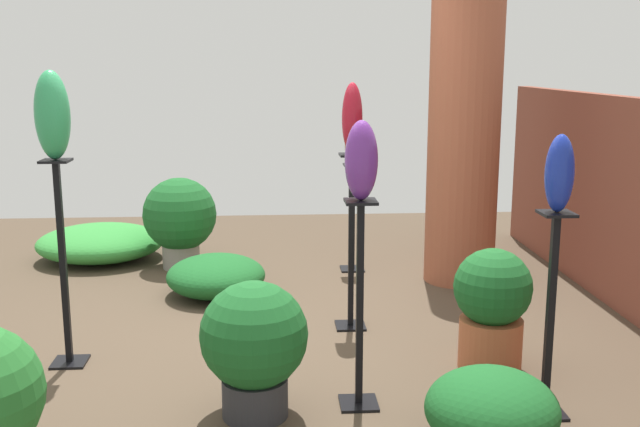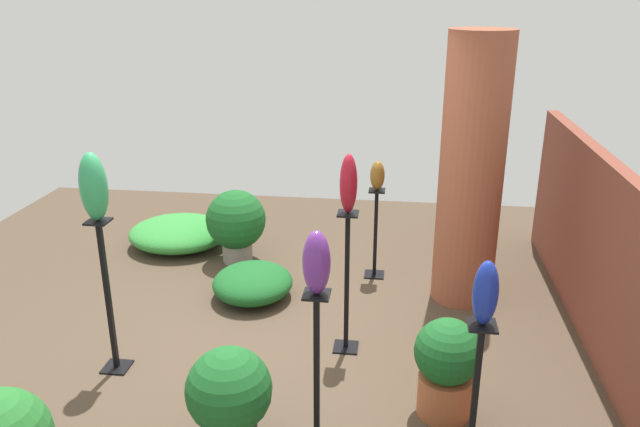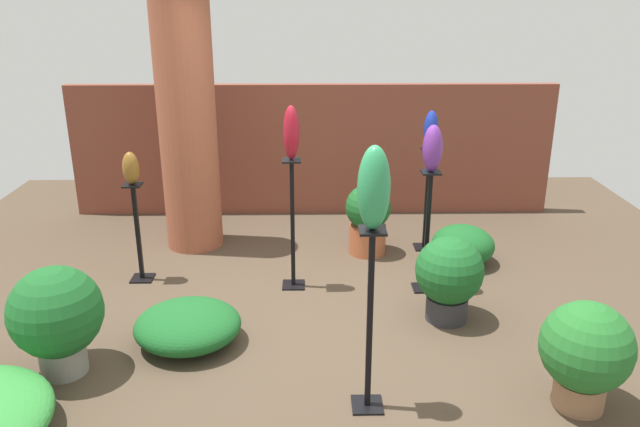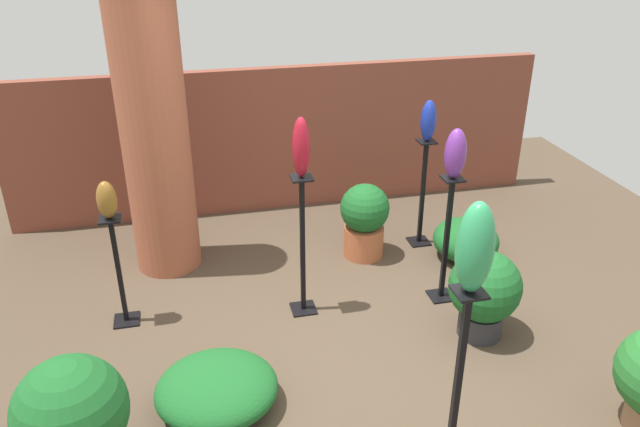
# 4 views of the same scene
# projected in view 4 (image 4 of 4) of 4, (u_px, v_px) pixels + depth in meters

# --- Properties ---
(ground_plane) EXTENTS (8.00, 8.00, 0.00)m
(ground_plane) POSITION_uv_depth(u_px,v_px,m) (345.00, 352.00, 4.64)
(ground_plane) COLOR #4C3D2D
(brick_wall_back) EXTENTS (5.60, 0.12, 1.53)m
(brick_wall_back) POSITION_uv_depth(u_px,v_px,m) (282.00, 139.00, 6.58)
(brick_wall_back) COLOR brown
(brick_wall_back) RESTS_ON ground
(brick_pillar) EXTENTS (0.57, 0.57, 2.47)m
(brick_pillar) POSITION_uv_depth(u_px,v_px,m) (155.00, 136.00, 5.25)
(brick_pillar) COLOR #9E5138
(brick_pillar) RESTS_ON ground
(pedestal_jade) EXTENTS (0.20, 0.20, 1.23)m
(pedestal_jade) POSITION_uv_depth(u_px,v_px,m) (457.00, 391.00, 3.46)
(pedestal_jade) COLOR black
(pedestal_jade) RESTS_ON ground
(pedestal_bronze) EXTENTS (0.20, 0.20, 0.92)m
(pedestal_bronze) POSITION_uv_depth(u_px,v_px,m) (120.00, 276.00, 4.80)
(pedestal_bronze) COLOR black
(pedestal_bronze) RESTS_ON ground
(pedestal_violet) EXTENTS (0.20, 0.20, 1.10)m
(pedestal_violet) POSITION_uv_depth(u_px,v_px,m) (446.00, 245.00, 5.07)
(pedestal_violet) COLOR black
(pedestal_violet) RESTS_ON ground
(pedestal_cobalt) EXTENTS (0.20, 0.20, 1.06)m
(pedestal_cobalt) POSITION_uv_depth(u_px,v_px,m) (422.00, 198.00, 5.94)
(pedestal_cobalt) COLOR black
(pedestal_cobalt) RESTS_ON ground
(pedestal_ruby) EXTENTS (0.20, 0.20, 1.19)m
(pedestal_ruby) POSITION_uv_depth(u_px,v_px,m) (303.00, 252.00, 4.89)
(pedestal_ruby) COLOR black
(pedestal_ruby) RESTS_ON ground
(art_vase_jade) EXTENTS (0.19, 0.20, 0.50)m
(art_vase_jade) POSITION_uv_depth(u_px,v_px,m) (475.00, 248.00, 3.05)
(art_vase_jade) COLOR #2D9356
(art_vase_jade) RESTS_ON pedestal_jade
(art_vase_bronze) EXTENTS (0.14, 0.14, 0.29)m
(art_vase_bronze) POSITION_uv_depth(u_px,v_px,m) (107.00, 200.00, 4.51)
(art_vase_bronze) COLOR brown
(art_vase_bronze) RESTS_ON pedestal_bronze
(art_vase_violet) EXTENTS (0.17, 0.17, 0.40)m
(art_vase_violet) POSITION_uv_depth(u_px,v_px,m) (455.00, 154.00, 4.72)
(art_vase_violet) COLOR #6B2D8C
(art_vase_violet) RESTS_ON pedestal_violet
(art_vase_cobalt) EXTENTS (0.14, 0.14, 0.38)m
(art_vase_cobalt) POSITION_uv_depth(u_px,v_px,m) (428.00, 121.00, 5.60)
(art_vase_cobalt) COLOR #192D9E
(art_vase_cobalt) RESTS_ON pedestal_cobalt
(art_vase_ruby) EXTENTS (0.13, 0.13, 0.46)m
(art_vase_ruby) POSITION_uv_depth(u_px,v_px,m) (301.00, 147.00, 4.50)
(art_vase_ruby) COLOR maroon
(art_vase_ruby) RESTS_ON pedestal_ruby
(potted_plant_near_pillar) EXTENTS (0.55, 0.55, 0.71)m
(potted_plant_near_pillar) POSITION_uv_depth(u_px,v_px,m) (484.00, 291.00, 4.67)
(potted_plant_near_pillar) COLOR #2D2D33
(potted_plant_near_pillar) RESTS_ON ground
(potted_plant_walkway_edge) EXTENTS (0.46, 0.46, 0.72)m
(potted_plant_walkway_edge) POSITION_uv_depth(u_px,v_px,m) (364.00, 218.00, 5.76)
(potted_plant_walkway_edge) COLOR #B25B38
(potted_plant_walkway_edge) RESTS_ON ground
(potted_plant_mid_right) EXTENTS (0.64, 0.64, 0.79)m
(potted_plant_mid_right) POSITION_uv_depth(u_px,v_px,m) (72.00, 415.00, 3.46)
(potted_plant_mid_right) COLOR gray
(potted_plant_mid_right) RESTS_ON ground
(foliage_bed_east) EXTENTS (0.61, 0.63, 0.37)m
(foliage_bed_east) POSITION_uv_depth(u_px,v_px,m) (466.00, 240.00, 5.80)
(foliage_bed_east) COLOR #195923
(foliage_bed_east) RESTS_ON ground
(foliage_bed_center) EXTENTS (0.80, 0.76, 0.31)m
(foliage_bed_center) POSITION_uv_depth(u_px,v_px,m) (217.00, 389.00, 4.07)
(foliage_bed_center) COLOR #195923
(foliage_bed_center) RESTS_ON ground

